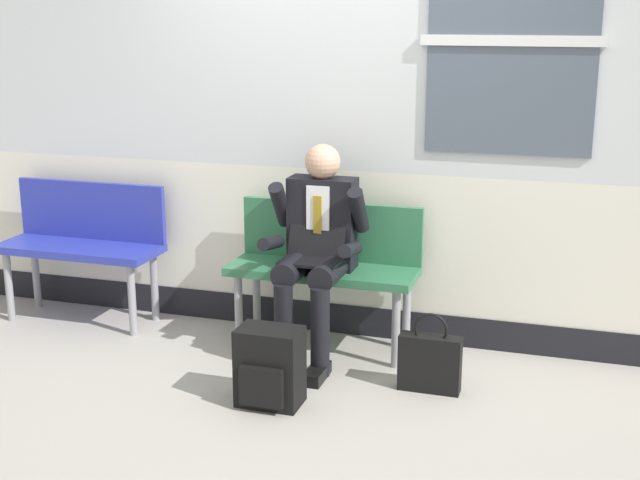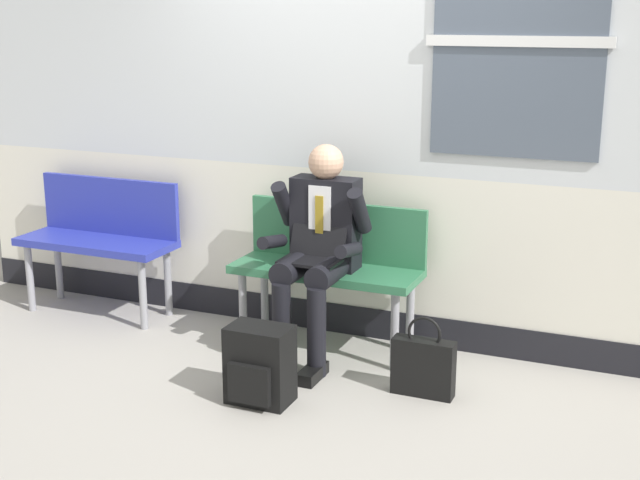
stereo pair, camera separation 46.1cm
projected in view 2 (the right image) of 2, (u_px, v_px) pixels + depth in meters
name	position (u px, v px, depth m)	size (l,w,h in m)	color
ground_plane	(317.00, 372.00, 5.03)	(18.00, 18.00, 0.00)	#9E9991
station_wall	(364.00, 118.00, 5.30)	(5.82, 0.17, 2.80)	silver
bench_with_person	(330.00, 261.00, 5.30)	(1.15, 0.42, 0.89)	#2D6B47
bench_empty	(102.00, 232.00, 5.94)	(1.09, 0.42, 0.92)	#28339E
person_seated	(317.00, 246.00, 5.09)	(0.57, 0.70, 1.28)	black
backpack	(259.00, 365.00, 4.59)	(0.34, 0.26, 0.42)	black
handbag	(423.00, 366.00, 4.69)	(0.34, 0.10, 0.45)	black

